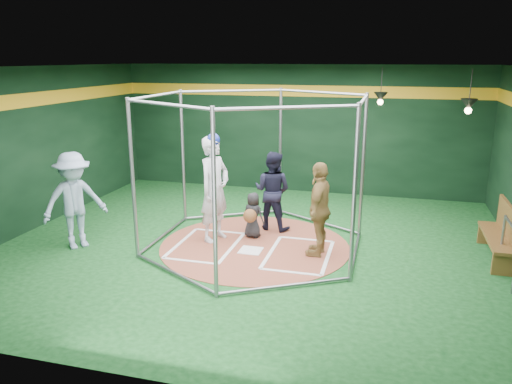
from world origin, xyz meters
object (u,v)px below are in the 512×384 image
(dugout_bench, at_px, (502,232))
(visitor_leopard, at_px, (320,209))
(batter_figure, at_px, (214,188))
(umpire, at_px, (272,191))

(dugout_bench, bearing_deg, visitor_leopard, -168.53)
(batter_figure, height_order, dugout_bench, batter_figure)
(umpire, xyz_separation_m, dugout_bench, (4.53, -0.54, -0.34))
(umpire, bearing_deg, batter_figure, 55.32)
(umpire, bearing_deg, dugout_bench, -176.12)
(batter_figure, distance_m, umpire, 1.40)
(umpire, distance_m, dugout_bench, 4.58)
(visitor_leopard, bearing_deg, batter_figure, -90.63)
(batter_figure, xyz_separation_m, dugout_bench, (5.51, 0.43, -0.58))
(batter_figure, relative_size, visitor_leopard, 1.23)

